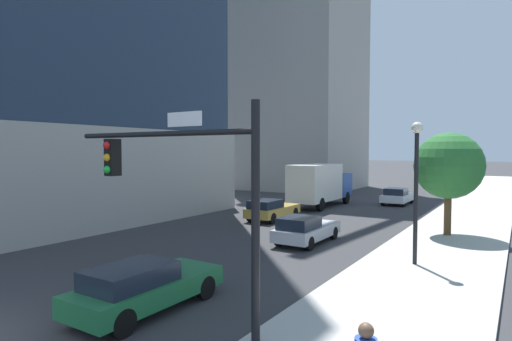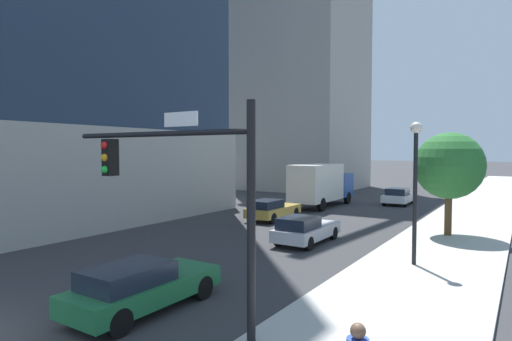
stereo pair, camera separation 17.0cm
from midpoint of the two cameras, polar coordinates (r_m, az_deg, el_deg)
name	(u,v)px [view 2 (the right image)]	position (r m, az deg, el deg)	size (l,w,h in m)	color
sidewalk	(454,236)	(24.40, 25.57, -8.08)	(5.00, 120.00, 0.15)	#B2AFA8
construction_building	(302,42)	(53.31, 6.38, 17.05)	(13.80, 24.36, 39.16)	#9E9B93
traffic_light_pole	(177,176)	(10.71, -10.20, -0.73)	(6.11, 0.48, 5.50)	black
street_lamp	(415,171)	(17.11, 21.15, -0.03)	(0.44, 0.44, 5.47)	black
street_tree	(449,166)	(23.81, 24.99, 0.56)	(3.45, 3.45, 5.34)	brown
car_green	(141,286)	(12.58, -15.03, -14.95)	(1.83, 4.60, 1.41)	#1E6638
car_silver	(305,230)	(20.78, 6.92, -7.98)	(1.80, 4.26, 1.38)	#B7B7BC
car_gold	(272,209)	(27.47, 2.32, -5.30)	(1.83, 4.37, 1.39)	#AD8938
car_white	(399,196)	(37.44, 18.96, -3.35)	(1.93, 4.21, 1.41)	silver
box_truck	(321,183)	(34.22, 8.96, -1.75)	(2.43, 7.90, 3.46)	#1E4799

